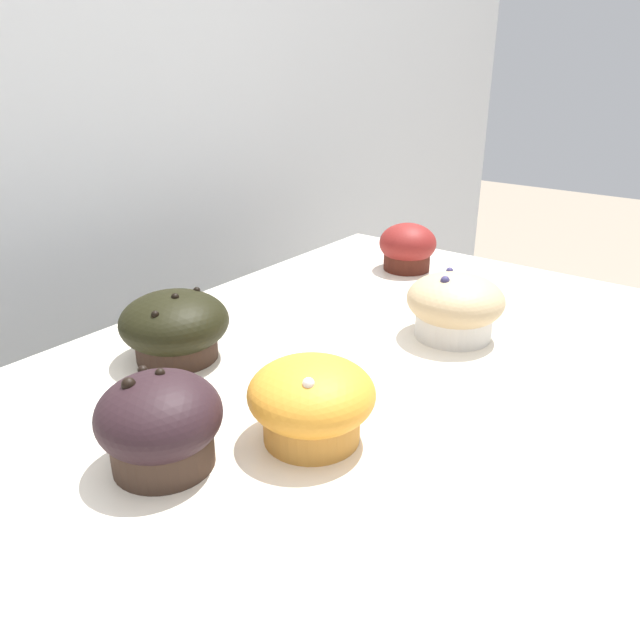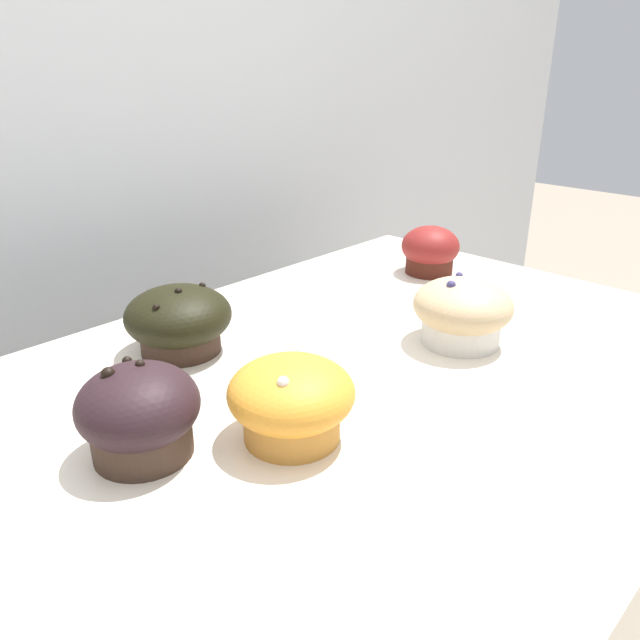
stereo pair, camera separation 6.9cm
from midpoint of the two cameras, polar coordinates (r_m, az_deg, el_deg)
wall_back at (r=1.11m, az=-20.23°, el=2.19°), size 3.20×0.10×1.80m
muffin_front_center at (r=0.55m, az=0.98°, el=-7.39°), size 0.11×0.11×0.08m
muffin_back_left at (r=0.72m, az=-10.13°, el=-0.09°), size 0.12×0.12×0.08m
muffin_back_right at (r=0.75m, az=15.47°, el=0.71°), size 0.12×0.12×0.08m
muffin_front_left at (r=0.54m, az=-12.70°, el=-8.39°), size 0.10×0.10×0.08m
muffin_front_right at (r=0.99m, az=12.03°, el=6.21°), size 0.09×0.09×0.07m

